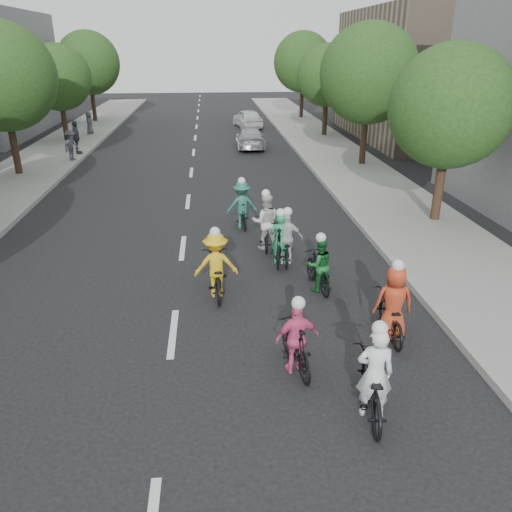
{
  "coord_description": "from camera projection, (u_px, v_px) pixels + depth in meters",
  "views": [
    {
      "loc": [
        0.94,
        -9.53,
        5.83
      ],
      "look_at": [
        2.0,
        1.8,
        1.0
      ],
      "focal_mm": 35.0,
      "sensor_mm": 36.0,
      "label": 1
    }
  ],
  "objects": [
    {
      "name": "cyclist_2",
      "position": [
        216.0,
        270.0,
        12.39
      ],
      "size": [
        1.1,
        1.96,
        1.82
      ],
      "rotation": [
        0.0,
        0.0,
        3.18
      ],
      "color": "black",
      "rests_on": "ground"
    },
    {
      "name": "spectator_1",
      "position": [
        76.0,
        137.0,
        27.83
      ],
      "size": [
        0.75,
        1.15,
        1.82
      ],
      "primitive_type": "imported",
      "rotation": [
        0.0,
        0.0,
        1.88
      ],
      "color": "#4A4854",
      "rests_on": "sidewalk_left"
    },
    {
      "name": "cyclist_1",
      "position": [
        319.0,
        268.0,
        12.68
      ],
      "size": [
        0.76,
        1.72,
        1.57
      ],
      "rotation": [
        0.0,
        0.0,
        3.28
      ],
      "color": "black",
      "rests_on": "ground"
    },
    {
      "name": "tree_r_0",
      "position": [
        451.0,
        107.0,
        16.18
      ],
      "size": [
        4.0,
        4.0,
        5.97
      ],
      "color": "black",
      "rests_on": "ground"
    },
    {
      "name": "spectator_0",
      "position": [
        71.0,
        145.0,
        26.27
      ],
      "size": [
        0.95,
        1.17,
        1.58
      ],
      "primitive_type": "imported",
      "rotation": [
        0.0,
        0.0,
        1.16
      ],
      "color": "#43434E",
      "rests_on": "sidewalk_left"
    },
    {
      "name": "tree_l_4",
      "position": [
        58.0,
        78.0,
        30.68
      ],
      "size": [
        4.0,
        4.0,
        5.97
      ],
      "color": "black",
      "rests_on": "ground"
    },
    {
      "name": "cyclist_6",
      "position": [
        265.0,
        227.0,
        15.3
      ],
      "size": [
        0.87,
        1.7,
        1.88
      ],
      "rotation": [
        0.0,
        0.0,
        3.09
      ],
      "color": "black",
      "rests_on": "ground"
    },
    {
      "name": "tree_l_5",
      "position": [
        88.0,
        63.0,
        38.72
      ],
      "size": [
        4.8,
        4.8,
        6.93
      ],
      "color": "black",
      "rests_on": "ground"
    },
    {
      "name": "follow_car_trail",
      "position": [
        248.0,
        118.0,
        37.77
      ],
      "size": [
        2.31,
        4.22,
        1.36
      ],
      "primitive_type": "imported",
      "rotation": [
        0.0,
        0.0,
        3.33
      ],
      "color": "silver",
      "rests_on": "ground"
    },
    {
      "name": "spectator_2",
      "position": [
        89.0,
        123.0,
        34.19
      ],
      "size": [
        0.49,
        0.74,
        1.49
      ],
      "primitive_type": "imported",
      "rotation": [
        0.0,
        0.0,
        1.54
      ],
      "color": "#555563",
      "rests_on": "sidewalk_left"
    },
    {
      "name": "sidewalk_right",
      "position": [
        381.0,
        195.0,
        20.75
      ],
      "size": [
        4.0,
        80.0,
        0.15
      ],
      "primitive_type": "cube",
      "color": "gray",
      "rests_on": "ground"
    },
    {
      "name": "cyclist_4",
      "position": [
        392.0,
        310.0,
        10.6
      ],
      "size": [
        0.86,
        1.86,
        1.82
      ],
      "rotation": [
        0.0,
        0.0,
        3.06
      ],
      "color": "black",
      "rests_on": "ground"
    },
    {
      "name": "curb_right",
      "position": [
        335.0,
        195.0,
        20.58
      ],
      "size": [
        0.18,
        80.0,
        0.18
      ],
      "primitive_type": "cube",
      "color": "#999993",
      "rests_on": "ground"
    },
    {
      "name": "cyclist_5",
      "position": [
        280.0,
        242.0,
        14.26
      ],
      "size": [
        0.86,
        1.95,
        1.65
      ],
      "rotation": [
        0.0,
        0.0,
        2.96
      ],
      "color": "black",
      "rests_on": "ground"
    },
    {
      "name": "curb_left",
      "position": [
        33.0,
        203.0,
        19.55
      ],
      "size": [
        0.18,
        80.0,
        0.18
      ],
      "primitive_type": "cube",
      "color": "#999993",
      "rests_on": "ground"
    },
    {
      "name": "tree_l_3",
      "position": [
        1.0,
        77.0,
        22.22
      ],
      "size": [
        4.8,
        4.8,
        6.93
      ],
      "color": "black",
      "rests_on": "ground"
    },
    {
      "name": "cyclist_8",
      "position": [
        287.0,
        244.0,
        14.28
      ],
      "size": [
        0.94,
        1.61,
        1.68
      ],
      "rotation": [
        0.0,
        0.0,
        3.01
      ],
      "color": "black",
      "rests_on": "ground"
    },
    {
      "name": "cyclist_3",
      "position": [
        296.0,
        343.0,
        9.5
      ],
      "size": [
        0.91,
        1.72,
        1.62
      ],
      "rotation": [
        0.0,
        0.0,
        3.31
      ],
      "color": "black",
      "rests_on": "ground"
    },
    {
      "name": "ground",
      "position": [
        173.0,
        333.0,
        10.94
      ],
      "size": [
        120.0,
        120.0,
        0.0
      ],
      "primitive_type": "plane",
      "color": "black",
      "rests_on": "ground"
    },
    {
      "name": "tree_r_2",
      "position": [
        327.0,
        76.0,
        32.68
      ],
      "size": [
        4.0,
        4.0,
        5.97
      ],
      "color": "black",
      "rests_on": "ground"
    },
    {
      "name": "tree_r_3",
      "position": [
        303.0,
        62.0,
        40.71
      ],
      "size": [
        4.8,
        4.8,
        6.93
      ],
      "color": "black",
      "rests_on": "ground"
    },
    {
      "name": "cyclist_0",
      "position": [
        372.0,
        382.0,
        8.38
      ],
      "size": [
        0.99,
        2.04,
        1.82
      ],
      "rotation": [
        0.0,
        0.0,
        2.98
      ],
      "color": "black",
      "rests_on": "ground"
    },
    {
      "name": "bldg_se",
      "position": [
        437.0,
        75.0,
        32.73
      ],
      "size": [
        10.0,
        14.0,
        8.0
      ],
      "primitive_type": "cube",
      "color": "gray",
      "rests_on": "ground"
    },
    {
      "name": "follow_car_lead",
      "position": [
        250.0,
        138.0,
        30.32
      ],
      "size": [
        1.78,
        4.14,
        1.19
      ],
      "primitive_type": "imported",
      "rotation": [
        0.0,
        0.0,
        3.11
      ],
      "color": "#B4B3B8",
      "rests_on": "ground"
    },
    {
      "name": "tree_r_1",
      "position": [
        369.0,
        74.0,
        24.22
      ],
      "size": [
        4.8,
        4.8,
        6.93
      ],
      "color": "black",
      "rests_on": "ground"
    },
    {
      "name": "cyclist_7",
      "position": [
        242.0,
        208.0,
        16.97
      ],
      "size": [
        1.12,
        1.57,
        1.78
      ],
      "rotation": [
        0.0,
        0.0,
        3.25
      ],
      "color": "black",
      "rests_on": "ground"
    }
  ]
}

